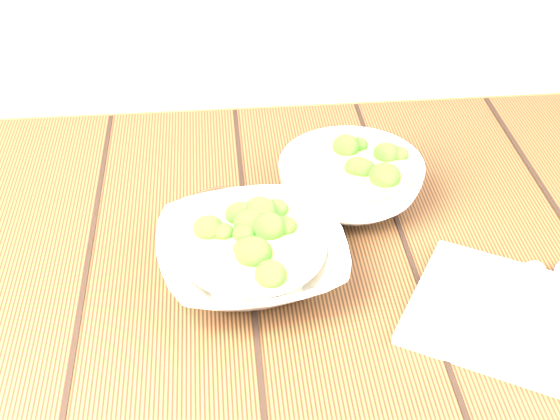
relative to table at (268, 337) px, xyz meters
name	(u,v)px	position (x,y,z in m)	size (l,w,h in m)	color
table	(268,337)	(0.00, 0.00, 0.00)	(1.20, 0.80, 0.75)	#331E0E
soup_bowl_front	(252,255)	(-0.02, -0.01, 0.15)	(0.25, 0.25, 0.06)	silver
soup_bowl_back	(350,180)	(0.12, 0.13, 0.15)	(0.23, 0.23, 0.07)	silver
trivet	(222,215)	(-0.05, 0.10, 0.13)	(0.11, 0.11, 0.03)	black
napkin	(513,317)	(0.27, -0.12, 0.13)	(0.22, 0.18, 0.01)	#BAAE9B
spoon_left	(520,290)	(0.29, -0.08, 0.14)	(0.13, 0.15, 0.01)	#BAB2A4
spoon_right	(555,282)	(0.33, -0.07, 0.14)	(0.15, 0.13, 0.01)	#BAB2A4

